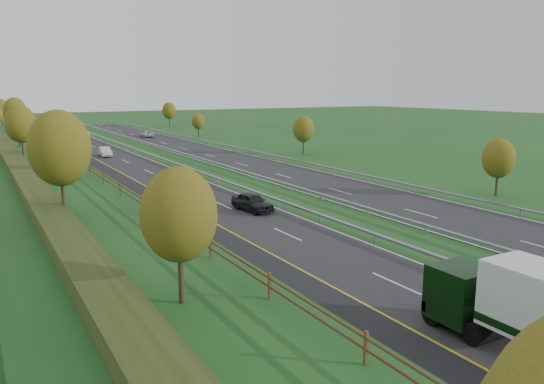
{
  "coord_description": "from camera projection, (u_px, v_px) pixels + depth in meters",
  "views": [
    {
      "loc": [
        -19.26,
        -10.56,
        11.06
      ],
      "look_at": [
        3.15,
        28.72,
        2.2
      ],
      "focal_mm": 35.0,
      "sensor_mm": 36.0,
      "label": 1
    }
  ],
  "objects": [
    {
      "name": "trees_far",
      "position": [
        239.0,
        122.0,
        110.21
      ],
      "size": [
        8.45,
        118.6,
        7.12
      ],
      "color": "#2D2116",
      "rests_on": "ground"
    },
    {
      "name": "median_barrier_far",
      "position": [
        211.0,
        162.0,
        76.77
      ],
      "size": [
        0.32,
        200.0,
        0.71
      ],
      "color": "gray",
      "rests_on": "ground"
    },
    {
      "name": "far_carriageway",
      "position": [
        246.0,
        163.0,
        79.66
      ],
      "size": [
        10.5,
        200.0,
        0.04
      ],
      "primitive_type": "cube",
      "color": "black",
      "rests_on": "ground"
    },
    {
      "name": "median_barrier_near",
      "position": [
        177.0,
        164.0,
        74.29
      ],
      "size": [
        0.32,
        200.0,
        0.71
      ],
      "color": "gray",
      "rests_on": "ground"
    },
    {
      "name": "hedge_left",
      "position": [
        13.0,
        160.0,
        63.86
      ],
      "size": [
        2.2,
        180.0,
        1.1
      ],
      "primitive_type": "cube",
      "color": "#243415",
      "rests_on": "embankment_left"
    },
    {
      "name": "hard_shoulder",
      "position": [
        109.0,
        174.0,
        69.81
      ],
      "size": [
        3.0,
        200.0,
        0.04
      ],
      "primitive_type": "cube",
      "color": "black",
      "rests_on": "ground"
    },
    {
      "name": "car_silver_mid",
      "position": [
        105.0,
        152.0,
        87.24
      ],
      "size": [
        1.82,
        4.78,
        1.56
      ],
      "primitive_type": "imported",
      "rotation": [
        0.0,
        0.0,
        -0.04
      ],
      "color": "silver",
      "rests_on": "near_carriageway"
    },
    {
      "name": "fence_left",
      "position": [
        70.0,
        156.0,
        66.63
      ],
      "size": [
        0.12,
        189.06,
        1.2
      ],
      "color": "#422B19",
      "rests_on": "embankment_left"
    },
    {
      "name": "car_oncoming",
      "position": [
        147.0,
        134.0,
        121.54
      ],
      "size": [
        2.84,
        5.34,
        1.43
      ],
      "primitive_type": "imported",
      "rotation": [
        0.0,
        0.0,
        3.05
      ],
      "color": "silver",
      "rests_on": "far_carriageway"
    },
    {
      "name": "car_small_far",
      "position": [
        63.0,
        131.0,
        129.33
      ],
      "size": [
        2.32,
        5.64,
        1.63
      ],
      "primitive_type": "imported",
      "rotation": [
        0.0,
        0.0,
        -0.01
      ],
      "color": "#131F3C",
      "rests_on": "near_carriageway"
    },
    {
      "name": "car_dark_near",
      "position": [
        252.0,
        202.0,
        48.36
      ],
      "size": [
        2.55,
        5.06,
        1.65
      ],
      "primitive_type": "imported",
      "rotation": [
        0.0,
        0.0,
        0.13
      ],
      "color": "black",
      "rests_on": "near_carriageway"
    },
    {
      "name": "ground",
      "position": [
        207.0,
        172.0,
        71.27
      ],
      "size": [
        400.0,
        400.0,
        0.0
      ],
      "primitive_type": "plane",
      "color": "#1A4A1B",
      "rests_on": "ground"
    },
    {
      "name": "near_carriageway",
      "position": [
        137.0,
        171.0,
        71.64
      ],
      "size": [
        10.5,
        200.0,
        0.04
      ],
      "primitive_type": "cube",
      "color": "black",
      "rests_on": "ground"
    },
    {
      "name": "trees_left",
      "position": [
        35.0,
        130.0,
        61.4
      ],
      "size": [
        6.64,
        164.3,
        7.66
      ],
      "color": "#2D2116",
      "rests_on": "embankment_left"
    },
    {
      "name": "road_tanker",
      "position": [
        79.0,
        136.0,
        105.08
      ],
      "size": [
        2.4,
        11.22,
        3.46
      ],
      "color": "silver",
      "rests_on": "near_carriageway"
    },
    {
      "name": "lane_markings",
      "position": [
        183.0,
        168.0,
        74.64
      ],
      "size": [
        26.75,
        200.0,
        0.01
      ],
      "color": "silver",
      "rests_on": "near_carriageway"
    },
    {
      "name": "embankment_left",
      "position": [
        32.0,
        172.0,
        65.13
      ],
      "size": [
        12.0,
        200.0,
        2.0
      ],
      "primitive_type": "cube",
      "color": "#1A4A1B",
      "rests_on": "ground"
    },
    {
      "name": "outer_barrier_far",
      "position": [
        279.0,
        157.0,
        82.37
      ],
      "size": [
        0.32,
        200.0,
        0.71
      ],
      "color": "gray",
      "rests_on": "ground"
    }
  ]
}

